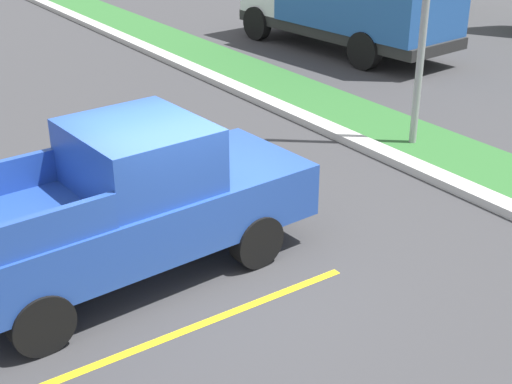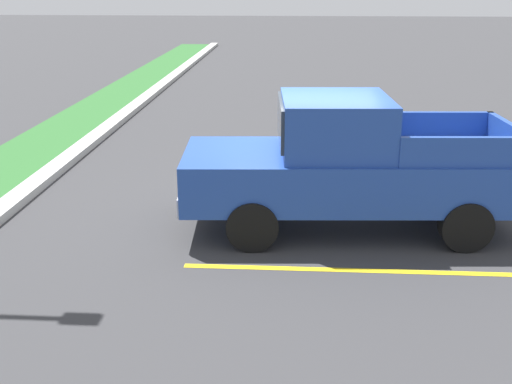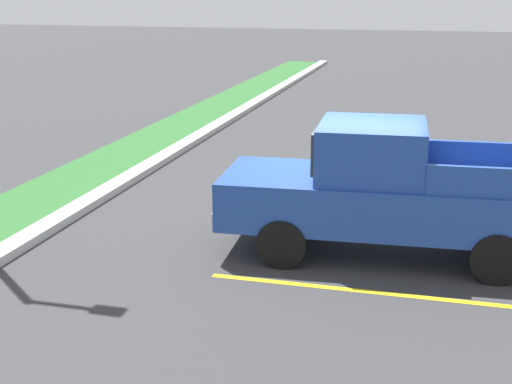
{
  "view_description": "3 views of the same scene",
  "coord_description": "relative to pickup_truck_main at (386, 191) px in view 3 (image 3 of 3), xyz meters",
  "views": [
    {
      "loc": [
        7.39,
        -4.15,
        5.18
      ],
      "look_at": [
        -0.13,
        1.05,
        0.89
      ],
      "focal_mm": 50.64,
      "sensor_mm": 36.0,
      "label": 1
    },
    {
      "loc": [
        -9.7,
        0.1,
        3.76
      ],
      "look_at": [
        -1.46,
        0.63,
        0.9
      ],
      "focal_mm": 43.2,
      "sensor_mm": 36.0,
      "label": 2
    },
    {
      "loc": [
        -11.22,
        -1.5,
        4.1
      ],
      "look_at": [
        -0.09,
        1.45,
        0.74
      ],
      "focal_mm": 49.57,
      "sensor_mm": 36.0,
      "label": 3
    }
  ],
  "objects": [
    {
      "name": "grass_median",
      "position": [
        0.5,
        6.86,
        -1.01
      ],
      "size": [
        56.0,
        1.8,
        0.06
      ],
      "primitive_type": "cube",
      "color": "#2D662D",
      "rests_on": "ground"
    },
    {
      "name": "ground_plane",
      "position": [
        0.5,
        0.76,
        -1.04
      ],
      "size": [
        120.0,
        120.0,
        0.0
      ],
      "primitive_type": "plane",
      "color": "#38383A"
    },
    {
      "name": "pickup_truck_main",
      "position": [
        0.0,
        0.0,
        0.0
      ],
      "size": [
        2.21,
        5.33,
        2.1
      ],
      "color": "black",
      "rests_on": "ground"
    },
    {
      "name": "curb_strip",
      "position": [
        0.5,
        5.76,
        -0.97
      ],
      "size": [
        56.0,
        0.4,
        0.15
      ],
      "primitive_type": "cube",
      "color": "#B2B2AD",
      "rests_on": "ground"
    },
    {
      "name": "parking_line_near",
      "position": [
        -1.55,
        -0.05,
        -1.04
      ],
      "size": [
        0.12,
        4.8,
        0.01
      ],
      "primitive_type": "cube",
      "color": "yellow",
      "rests_on": "ground"
    },
    {
      "name": "parking_line_far",
      "position": [
        1.55,
        -0.05,
        -1.04
      ],
      "size": [
        0.12,
        4.8,
        0.01
      ],
      "primitive_type": "cube",
      "color": "yellow",
      "rests_on": "ground"
    }
  ]
}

